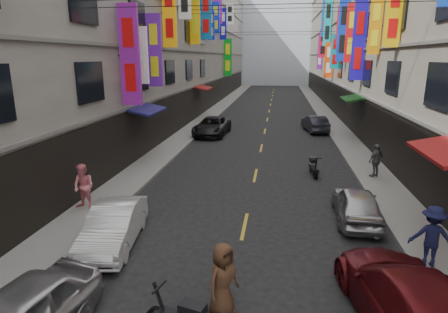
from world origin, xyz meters
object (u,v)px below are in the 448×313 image
(car_right_near, at_px, (411,302))
(pedestrian_lfar, at_px, (84,187))
(scooter_far_right, at_px, (314,167))
(car_right_mid, at_px, (357,204))
(car_left_mid, at_px, (114,226))
(pedestrian_rnear, at_px, (432,236))
(car_left_far, at_px, (212,126))
(pedestrian_rfar, at_px, (376,160))
(pedestrian_crossing, at_px, (223,280))
(car_right_far, at_px, (315,124))

(car_right_near, distance_m, pedestrian_lfar, 11.55)
(scooter_far_right, distance_m, pedestrian_lfar, 11.00)
(pedestrian_lfar, bearing_deg, car_right_mid, 16.77)
(car_left_mid, xyz_separation_m, pedestrian_rnear, (9.40, -0.06, 0.36))
(car_left_far, height_order, car_right_mid, car_left_far)
(pedestrian_lfar, bearing_deg, car_left_far, 94.85)
(car_right_mid, bearing_deg, car_left_far, -59.79)
(scooter_far_right, relative_size, pedestrian_rfar, 1.08)
(car_right_mid, relative_size, pedestrian_crossing, 2.08)
(scooter_far_right, height_order, car_right_mid, car_right_mid)
(car_left_far, relative_size, car_right_near, 0.95)
(car_left_mid, distance_m, pedestrian_crossing, 4.85)
(car_left_mid, height_order, pedestrian_rfar, pedestrian_rfar)
(pedestrian_rfar, bearing_deg, pedestrian_lfar, -12.83)
(pedestrian_rfar, height_order, pedestrian_crossing, pedestrian_crossing)
(car_left_far, bearing_deg, pedestrian_rnear, -59.35)
(scooter_far_right, xyz_separation_m, car_right_near, (1.08, -11.29, 0.31))
(car_left_far, bearing_deg, scooter_far_right, -50.65)
(pedestrian_lfar, bearing_deg, pedestrian_rfar, 38.84)
(car_right_far, distance_m, pedestrian_rnear, 20.48)
(car_left_mid, height_order, car_right_far, car_right_far)
(car_left_far, height_order, pedestrian_crossing, pedestrian_crossing)
(pedestrian_lfar, bearing_deg, car_right_near, -13.91)
(car_right_far, height_order, pedestrian_lfar, pedestrian_lfar)
(scooter_far_right, distance_m, car_right_far, 11.99)
(car_right_near, xyz_separation_m, pedestrian_crossing, (-4.07, 0.03, 0.14))
(car_left_far, distance_m, pedestrian_rnear, 20.17)
(pedestrian_lfar, bearing_deg, pedestrian_rnear, 1.30)
(car_left_mid, distance_m, car_right_mid, 8.56)
(pedestrian_rfar, bearing_deg, car_right_near, 42.07)
(pedestrian_rfar, distance_m, pedestrian_crossing, 12.54)
(car_right_mid, bearing_deg, car_left_mid, 22.53)
(car_left_far, distance_m, pedestrian_crossing, 20.99)
(scooter_far_right, height_order, car_left_mid, car_left_mid)
(car_left_mid, relative_size, pedestrian_rfar, 2.37)
(scooter_far_right, bearing_deg, pedestrian_lfar, 28.18)
(car_left_mid, distance_m, pedestrian_rfar, 12.84)
(car_left_far, relative_size, car_right_mid, 1.33)
(pedestrian_lfar, distance_m, pedestrian_rnear, 11.93)
(pedestrian_rnear, bearing_deg, car_left_far, -51.97)
(car_left_far, bearing_deg, pedestrian_rfar, -41.26)
(car_right_far, distance_m, pedestrian_lfar, 20.69)
(car_right_near, relative_size, car_right_far, 1.31)
(scooter_far_right, xyz_separation_m, pedestrian_crossing, (-2.99, -11.25, 0.45))
(pedestrian_rnear, xyz_separation_m, pedestrian_rfar, (0.46, 8.28, -0.05))
(car_left_far, xyz_separation_m, car_right_far, (8.00, 2.58, -0.03))
(car_right_mid, distance_m, pedestrian_rfar, 5.51)
(pedestrian_lfar, height_order, pedestrian_rfar, pedestrian_lfar)
(car_left_mid, bearing_deg, pedestrian_rnear, -8.41)
(car_right_mid, relative_size, pedestrian_rfar, 2.24)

